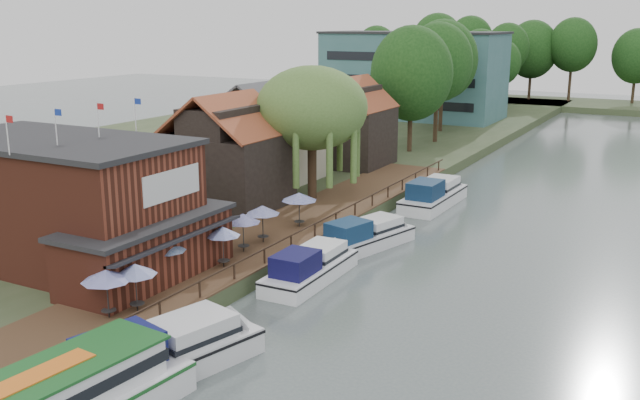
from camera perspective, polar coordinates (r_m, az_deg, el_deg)
The scene contains 27 objects.
ground at distance 35.97m, azimuth -0.72°, elevation -9.88°, with size 260.00×260.00×0.00m, color #4B5756.
land_bank at distance 79.85m, azimuth -7.31°, elevation 3.79°, with size 50.00×140.00×1.00m, color #384728.
quay_deck at distance 47.53m, azimuth -3.27°, elevation -2.52°, with size 6.00×50.00×0.10m, color #47301E.
quay_rail at distance 46.51m, azimuth -0.12°, elevation -2.29°, with size 0.20×49.00×1.00m, color black, non-canonical shape.
pub at distance 42.06m, azimuth -18.33°, elevation -0.34°, with size 20.00×11.00×7.30m, color maroon, non-canonical shape.
hotel_block at distance 106.03m, azimuth 7.47°, elevation 9.93°, with size 25.40×12.40×12.30m, color #38666B, non-canonical shape.
cottage_a at distance 53.61m, azimuth -7.48°, elevation 3.91°, with size 8.60×7.60×8.50m, color black, non-canonical shape.
cottage_b at distance 63.43m, azimuth -4.39°, elevation 5.55°, with size 9.60×8.60×8.50m, color beige, non-canonical shape.
cottage_c at distance 69.25m, azimuth 2.48°, elevation 6.30°, with size 7.60×7.60×8.50m, color black, non-canonical shape.
willow at distance 55.22m, azimuth -0.65°, elevation 5.33°, with size 8.60×8.60×10.43m, color #476B2D, non-canonical shape.
umbrella_0 at distance 34.91m, azimuth -16.64°, elevation -7.20°, with size 2.34×2.34×2.38m, color navy, non-canonical shape.
umbrella_1 at distance 35.35m, azimuth -14.50°, elevation -6.79°, with size 2.10×2.10×2.38m, color navy, non-canonical shape.
umbrella_2 at distance 38.52m, azimuth -12.04°, elevation -4.90°, with size 1.97×1.97×2.38m, color #1B4A95, non-canonical shape.
umbrella_3 at distance 40.58m, azimuth -7.76°, elevation -3.72°, with size 2.01×2.01×2.38m, color navy, non-canonical shape.
umbrella_4 at distance 43.10m, azimuth -6.16°, elevation -2.61°, with size 2.13×2.13×2.38m, color navy, non-canonical shape.
umbrella_5 at distance 44.85m, azimuth -4.60°, elevation -1.91°, with size 2.18×2.18×2.38m, color navy, non-canonical shape.
umbrella_6 at distance 48.06m, azimuth -1.68°, elevation -0.78°, with size 2.42×2.42×2.38m, color navy, non-canonical shape.
cruiser_0 at distance 31.30m, azimuth -12.58°, elevation -11.50°, with size 3.37×10.42×2.55m, color silver, non-canonical shape.
cruiser_1 at distance 41.25m, azimuth -0.80°, elevation -5.06°, with size 2.92×9.06×2.16m, color white, non-canonical shape.
cruiser_2 at distance 47.19m, azimuth 3.64°, elevation -2.61°, with size 2.91×9.03×2.15m, color silver, non-canonical shape.
cruiser_3 at distance 58.55m, azimuth 9.09°, elevation 0.68°, with size 3.23×10.00×2.43m, color white, non-canonical shape.
bank_tree_0 at distance 76.95m, azimuth 7.30°, elevation 8.79°, with size 8.72×8.72×13.32m, color #143811, non-canonical shape.
bank_tree_1 at distance 83.71m, azimuth 9.35°, elevation 9.25°, with size 7.89×7.89×13.66m, color #143811, non-canonical shape.
bank_tree_2 at distance 92.23m, azimuth 9.75°, elevation 9.77°, with size 8.70×8.70×13.99m, color #143811, non-canonical shape.
bank_tree_3 at distance 112.92m, azimuth 12.62°, elevation 10.04°, with size 7.02×7.02×12.62m, color #143811, non-canonical shape.
bank_tree_4 at distance 118.11m, azimuth 14.21°, elevation 9.71°, with size 6.26×6.26×10.95m, color #143811, non-canonical shape.
bank_tree_5 at distance 125.41m, azimuth 14.68°, elevation 10.50°, with size 7.17×7.17×13.50m, color #143811, non-canonical shape.
Camera 1 is at (16.06, -28.69, 14.60)m, focal length 40.00 mm.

